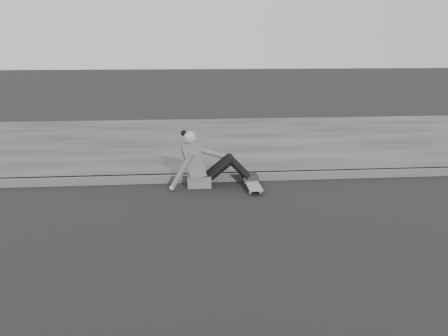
% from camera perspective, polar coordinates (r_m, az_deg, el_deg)
% --- Properties ---
extents(ground, '(80.00, 80.00, 0.00)m').
position_cam_1_polar(ground, '(5.66, 5.95, -8.28)').
color(ground, black).
rests_on(ground, ground).
extents(curb, '(24.00, 0.16, 0.12)m').
position_cam_1_polar(curb, '(8.05, 2.30, -0.98)').
color(curb, '#4D4D4D').
rests_on(curb, ground).
extents(sidewalk, '(24.00, 6.00, 0.12)m').
position_cam_1_polar(sidewalk, '(10.98, 0.12, 3.07)').
color(sidewalk, '#3D3D3D').
rests_on(sidewalk, ground).
extents(skateboard, '(0.20, 0.78, 0.09)m').
position_cam_1_polar(skateboard, '(7.57, 3.28, -1.88)').
color(skateboard, '#9E9D98').
rests_on(skateboard, ground).
extents(seated_woman, '(1.38, 0.46, 0.88)m').
position_cam_1_polar(seated_woman, '(7.66, -2.41, 0.55)').
color(seated_woman, '#5A5A5D').
rests_on(seated_woman, ground).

